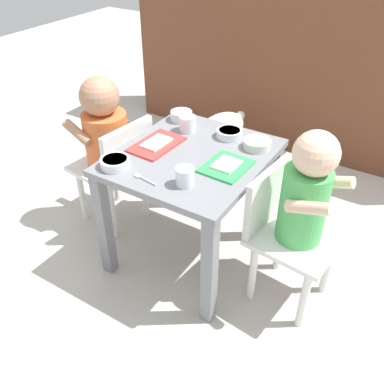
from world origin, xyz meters
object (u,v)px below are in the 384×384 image
object	(u,v)px
water_cup_right	(185,178)
cereal_bowl_right_side	(181,115)
dining_table	(192,175)
dog	(216,132)
food_tray_right	(226,166)
cereal_bowl_left_side	(229,133)
veggie_bowl_far	(115,162)
veggie_bowl_near	(257,144)
seated_child_left	(107,136)
food_tray_left	(157,144)
water_cup_left	(187,125)
seated_child_right	(301,202)
spoon_by_left_tray	(143,178)

from	to	relation	value
water_cup_right	cereal_bowl_right_side	bearing A→B (deg)	124.29
dining_table	water_cup_right	xyz separation A→B (m)	(0.08, -0.18, 0.12)
dog	food_tray_right	size ratio (longest dim) A/B	2.42
cereal_bowl_left_side	veggie_bowl_far	distance (m)	0.46
food_tray_right	veggie_bowl_far	world-z (taller)	veggie_bowl_far
cereal_bowl_right_side	veggie_bowl_near	size ratio (longest dim) A/B	0.88
veggie_bowl_near	seated_child_left	bearing A→B (deg)	-165.77
seated_child_left	food_tray_left	bearing A→B (deg)	-5.72
dog	water_cup_left	world-z (taller)	water_cup_left
seated_child_right	water_cup_left	xyz separation A→B (m)	(-0.53, 0.15, 0.07)
dining_table	water_cup_right	distance (m)	0.23
veggie_bowl_near	cereal_bowl_left_side	bearing A→B (deg)	169.52
food_tray_right	veggie_bowl_far	bearing A→B (deg)	-148.87
water_cup_right	water_cup_left	bearing A→B (deg)	120.97
cereal_bowl_left_side	seated_child_left	bearing A→B (deg)	-159.65
water_cup_right	spoon_by_left_tray	xyz separation A→B (m)	(-0.14, -0.05, -0.02)
dining_table	food_tray_left	bearing A→B (deg)	-174.76
food_tray_left	cereal_bowl_left_side	size ratio (longest dim) A/B	2.13
spoon_by_left_tray	seated_child_right	bearing A→B (deg)	24.83
seated_child_right	veggie_bowl_near	distance (m)	0.30
water_cup_left	veggie_bowl_near	xyz separation A→B (m)	(0.29, 0.02, -0.01)
seated_child_left	water_cup_right	bearing A→B (deg)	-20.87
cereal_bowl_right_side	spoon_by_left_tray	size ratio (longest dim) A/B	0.89
dining_table	spoon_by_left_tray	world-z (taller)	spoon_by_left_tray
food_tray_left	spoon_by_left_tray	distance (m)	0.23
dog	dining_table	bearing A→B (deg)	-68.82
cereal_bowl_left_side	cereal_bowl_right_side	bearing A→B (deg)	173.29
seated_child_left	cereal_bowl_left_side	world-z (taller)	seated_child_left
dining_table	cereal_bowl_right_side	size ratio (longest dim) A/B	6.48
cereal_bowl_right_side	spoon_by_left_tray	world-z (taller)	cereal_bowl_right_side
seated_child_left	cereal_bowl_right_side	distance (m)	0.32
spoon_by_left_tray	cereal_bowl_right_side	bearing A→B (deg)	106.87
cereal_bowl_right_side	dining_table	bearing A→B (deg)	-49.39
seated_child_left	veggie_bowl_near	world-z (taller)	seated_child_left
dining_table	spoon_by_left_tray	bearing A→B (deg)	-103.24
dog	food_tray_right	distance (m)	0.81
seated_child_right	water_cup_left	distance (m)	0.56
food_tray_left	seated_child_right	bearing A→B (deg)	0.77
water_cup_right	spoon_by_left_tray	distance (m)	0.15
dog	food_tray_right	xyz separation A→B (m)	(0.39, -0.65, 0.26)
water_cup_left	water_cup_right	distance (m)	0.38
spoon_by_left_tray	water_cup_left	bearing A→B (deg)	99.14
dining_table	veggie_bowl_far	distance (m)	0.30
water_cup_left	veggie_bowl_far	world-z (taller)	water_cup_left
cereal_bowl_right_side	veggie_bowl_far	distance (m)	0.43
water_cup_right	cereal_bowl_left_side	xyz separation A→B (m)	(-0.03, 0.37, -0.01)
water_cup_right	veggie_bowl_far	size ratio (longest dim) A/B	0.60
seated_child_right	water_cup_left	world-z (taller)	seated_child_right
water_cup_right	seated_child_right	bearing A→B (deg)	27.24
food_tray_left	cereal_bowl_right_side	size ratio (longest dim) A/B	2.40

